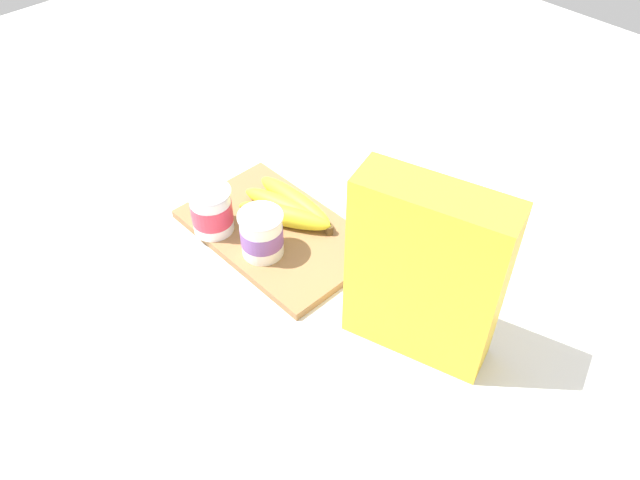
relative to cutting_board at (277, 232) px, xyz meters
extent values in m
plane|color=silver|center=(0.00, 0.00, -0.01)|extent=(2.40, 2.40, 0.00)
cube|color=olive|center=(0.00, 0.00, 0.00)|extent=(0.34, 0.21, 0.02)
cube|color=yellow|center=(-0.32, 0.00, 0.14)|extent=(0.22, 0.13, 0.29)
cylinder|color=white|center=(-0.03, 0.05, 0.05)|extent=(0.07, 0.07, 0.08)
cylinder|color=#7A4C99|center=(-0.03, 0.05, 0.05)|extent=(0.07, 0.07, 0.03)
cylinder|color=silver|center=(-0.03, 0.05, 0.09)|extent=(0.07, 0.07, 0.00)
cylinder|color=white|center=(0.08, 0.08, 0.05)|extent=(0.07, 0.07, 0.08)
cylinder|color=#DB384C|center=(0.08, 0.08, 0.05)|extent=(0.07, 0.07, 0.04)
cylinder|color=silver|center=(0.08, 0.08, 0.09)|extent=(0.07, 0.07, 0.00)
ellipsoid|color=yellow|center=(0.02, -0.06, 0.03)|extent=(0.18, 0.04, 0.04)
ellipsoid|color=yellow|center=(0.01, -0.04, 0.03)|extent=(0.18, 0.08, 0.04)
ellipsoid|color=yellow|center=(0.00, -0.02, 0.03)|extent=(0.17, 0.11, 0.04)
cylinder|color=brown|center=(-0.07, -0.06, 0.02)|extent=(0.01, 0.01, 0.02)
camera|label=1|loc=(-0.64, 0.51, 0.76)|focal=35.74mm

